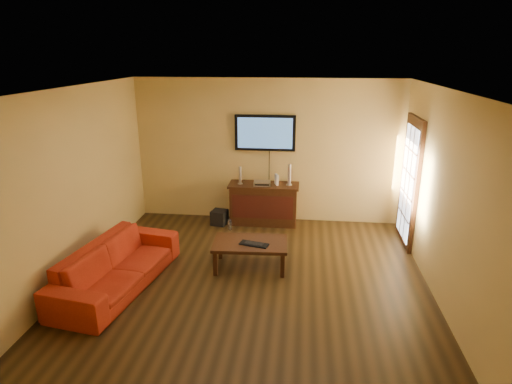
% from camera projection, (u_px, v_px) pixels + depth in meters
% --- Properties ---
extents(ground_plane, '(5.00, 5.00, 0.00)m').
position_uv_depth(ground_plane, '(251.00, 282.00, 6.13)').
color(ground_plane, black).
rests_on(ground_plane, ground).
extents(room_walls, '(5.00, 5.00, 5.00)m').
position_uv_depth(room_walls, '(256.00, 157.00, 6.19)').
color(room_walls, '#D5B568').
rests_on(room_walls, ground).
extents(french_door, '(0.07, 1.02, 2.22)m').
position_uv_depth(french_door, '(409.00, 183.00, 7.14)').
color(french_door, black).
rests_on(french_door, ground).
extents(media_console, '(1.32, 0.50, 0.78)m').
position_uv_depth(media_console, '(264.00, 204.00, 8.12)').
color(media_console, black).
rests_on(media_console, ground).
extents(television, '(1.13, 0.08, 0.67)m').
position_uv_depth(television, '(265.00, 133.00, 7.91)').
color(television, black).
rests_on(television, ground).
extents(coffee_table, '(1.14, 0.72, 0.42)m').
position_uv_depth(coffee_table, '(250.00, 245.00, 6.43)').
color(coffee_table, black).
rests_on(coffee_table, ground).
extents(sofa, '(0.97, 2.23, 0.85)m').
position_uv_depth(sofa, '(116.00, 259.00, 5.90)').
color(sofa, '#AD2913').
rests_on(sofa, ground).
extents(speaker_left, '(0.09, 0.09, 0.33)m').
position_uv_depth(speaker_left, '(240.00, 176.00, 7.98)').
color(speaker_left, silver).
rests_on(speaker_left, media_console).
extents(speaker_right, '(0.11, 0.11, 0.40)m').
position_uv_depth(speaker_right, '(289.00, 176.00, 7.90)').
color(speaker_right, silver).
rests_on(speaker_right, media_console).
extents(av_receiver, '(0.32, 0.24, 0.07)m').
position_uv_depth(av_receiver, '(262.00, 183.00, 7.95)').
color(av_receiver, silver).
rests_on(av_receiver, media_console).
extents(game_console, '(0.09, 0.15, 0.20)m').
position_uv_depth(game_console, '(277.00, 180.00, 7.95)').
color(game_console, white).
rests_on(game_console, media_console).
extents(subwoofer, '(0.32, 0.32, 0.27)m').
position_uv_depth(subwoofer, '(219.00, 217.00, 8.15)').
color(subwoofer, black).
rests_on(subwoofer, ground).
extents(bottle, '(0.08, 0.08, 0.22)m').
position_uv_depth(bottle, '(230.00, 225.00, 7.88)').
color(bottle, white).
rests_on(bottle, ground).
extents(keyboard, '(0.45, 0.26, 0.03)m').
position_uv_depth(keyboard, '(254.00, 244.00, 6.32)').
color(keyboard, black).
rests_on(keyboard, coffee_table).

